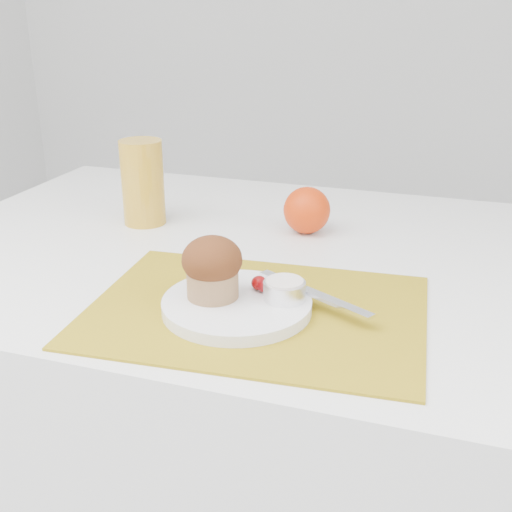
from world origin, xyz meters
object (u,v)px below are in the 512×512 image
(plate, at_px, (237,305))
(muffin, at_px, (212,267))
(table, at_px, (268,439))
(juice_glass, at_px, (143,182))
(orange, at_px, (307,210))

(plate, bearing_deg, muffin, -179.69)
(table, distance_m, plate, 0.45)
(plate, xyz_separation_m, juice_glass, (-0.28, 0.29, 0.06))
(muffin, bearing_deg, juice_glass, 130.95)
(orange, xyz_separation_m, muffin, (-0.04, -0.33, 0.02))
(orange, relative_size, juice_glass, 0.54)
(orange, height_order, muffin, muffin)
(plate, xyz_separation_m, muffin, (-0.03, -0.00, 0.05))
(juice_glass, xyz_separation_m, muffin, (0.25, -0.29, -0.01))
(table, distance_m, orange, 0.43)
(juice_glass, height_order, muffin, juice_glass)
(plate, xyz_separation_m, orange, (0.01, 0.33, 0.03))
(orange, bearing_deg, table, -107.54)
(table, relative_size, muffin, 14.44)
(muffin, bearing_deg, table, 87.44)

